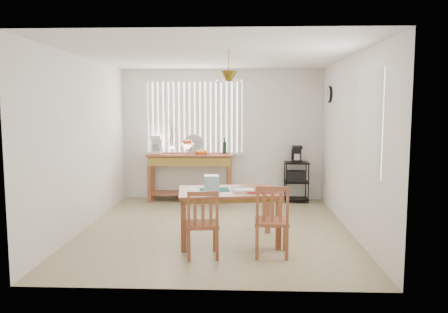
{
  "coord_description": "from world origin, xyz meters",
  "views": [
    {
      "loc": [
        0.38,
        -6.49,
        1.84
      ],
      "look_at": [
        0.1,
        0.55,
        1.05
      ],
      "focal_mm": 35.0,
      "sensor_mm": 36.0,
      "label": 1
    }
  ],
  "objects_px": {
    "cart_items": "(297,154)",
    "dining_table": "(229,196)",
    "chair_left": "(202,224)",
    "chair_right": "(272,221)",
    "sideboard": "(191,166)",
    "wire_cart": "(296,178)"
  },
  "relations": [
    {
      "from": "chair_left",
      "to": "chair_right",
      "type": "xyz_separation_m",
      "value": [
        0.85,
        0.08,
        0.03
      ]
    },
    {
      "from": "cart_items",
      "to": "chair_left",
      "type": "relative_size",
      "value": 0.38
    },
    {
      "from": "chair_left",
      "to": "chair_right",
      "type": "relative_size",
      "value": 0.94
    },
    {
      "from": "sideboard",
      "to": "wire_cart",
      "type": "xyz_separation_m",
      "value": [
        2.08,
        0.0,
        -0.23
      ]
    },
    {
      "from": "cart_items",
      "to": "chair_right",
      "type": "height_order",
      "value": "cart_items"
    },
    {
      "from": "sideboard",
      "to": "wire_cart",
      "type": "bearing_deg",
      "value": 0.12
    },
    {
      "from": "chair_left",
      "to": "wire_cart",
      "type": "bearing_deg",
      "value": 64.7
    },
    {
      "from": "sideboard",
      "to": "cart_items",
      "type": "distance_m",
      "value": 2.09
    },
    {
      "from": "cart_items",
      "to": "dining_table",
      "type": "height_order",
      "value": "cart_items"
    },
    {
      "from": "cart_items",
      "to": "dining_table",
      "type": "xyz_separation_m",
      "value": [
        -1.25,
        -2.65,
        -0.3
      ]
    },
    {
      "from": "dining_table",
      "to": "cart_items",
      "type": "bearing_deg",
      "value": 64.74
    },
    {
      "from": "sideboard",
      "to": "cart_items",
      "type": "relative_size",
      "value": 5.14
    },
    {
      "from": "cart_items",
      "to": "dining_table",
      "type": "relative_size",
      "value": 0.22
    },
    {
      "from": "wire_cart",
      "to": "chair_left",
      "type": "bearing_deg",
      "value": -115.3
    },
    {
      "from": "sideboard",
      "to": "wire_cart",
      "type": "height_order",
      "value": "sideboard"
    },
    {
      "from": "chair_left",
      "to": "dining_table",
      "type": "bearing_deg",
      "value": 64.8
    },
    {
      "from": "sideboard",
      "to": "dining_table",
      "type": "distance_m",
      "value": 2.76
    },
    {
      "from": "sideboard",
      "to": "chair_left",
      "type": "bearing_deg",
      "value": -80.98
    },
    {
      "from": "dining_table",
      "to": "chair_right",
      "type": "height_order",
      "value": "chair_right"
    },
    {
      "from": "sideboard",
      "to": "wire_cart",
      "type": "distance_m",
      "value": 2.09
    },
    {
      "from": "sideboard",
      "to": "chair_right",
      "type": "bearing_deg",
      "value": -66.77
    },
    {
      "from": "chair_right",
      "to": "chair_left",
      "type": "bearing_deg",
      "value": -174.58
    }
  ]
}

